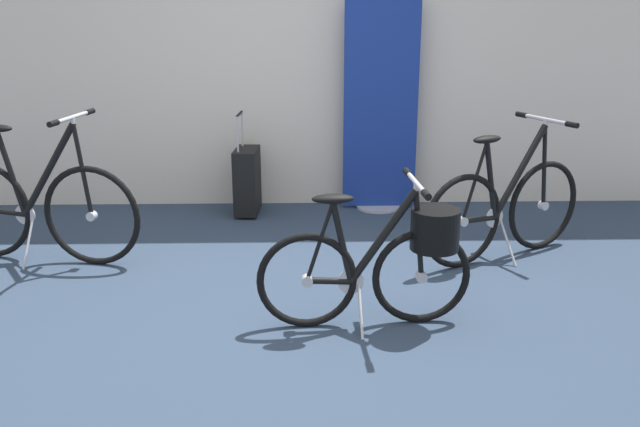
# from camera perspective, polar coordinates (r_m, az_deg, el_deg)

# --- Properties ---
(ground_plane) EXTENTS (7.30, 7.30, 0.00)m
(ground_plane) POSITION_cam_1_polar(r_m,az_deg,el_deg) (3.78, -2.25, -9.45)
(ground_plane) COLOR #2D3D51
(back_wall) EXTENTS (7.30, 0.10, 3.05)m
(back_wall) POSITION_cam_1_polar(r_m,az_deg,el_deg) (5.77, -2.12, 15.67)
(back_wall) COLOR silver
(back_wall) RESTS_ON ground_plane
(floor_banner_stand) EXTENTS (0.60, 0.36, 1.70)m
(floor_banner_stand) POSITION_cam_1_polar(r_m,az_deg,el_deg) (5.68, 5.00, 7.88)
(floor_banner_stand) COLOR #B7B7BC
(floor_banner_stand) RESTS_ON ground_plane
(folding_bike_foreground) EXTENTS (1.15, 0.53, 0.81)m
(folding_bike_foreground) POSITION_cam_1_polar(r_m,az_deg,el_deg) (3.69, 5.68, -3.55)
(folding_bike_foreground) COLOR black
(folding_bike_foreground) RESTS_ON ground_plane
(display_bike_left) EXTENTS (1.22, 0.72, 0.94)m
(display_bike_left) POSITION_cam_1_polar(r_m,az_deg,el_deg) (4.79, 14.97, 0.50)
(display_bike_left) COLOR black
(display_bike_left) RESTS_ON ground_plane
(display_bike_right) EXTENTS (1.43, 0.53, 1.00)m
(display_bike_right) POSITION_cam_1_polar(r_m,az_deg,el_deg) (4.94, -22.30, 0.51)
(display_bike_right) COLOR black
(display_bike_right) RESTS_ON ground_plane
(rolling_suitcase) EXTENTS (0.21, 0.37, 0.83)m
(rolling_suitcase) POSITION_cam_1_polar(r_m,az_deg,el_deg) (5.63, -6.02, 2.74)
(rolling_suitcase) COLOR black
(rolling_suitcase) RESTS_ON ground_plane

